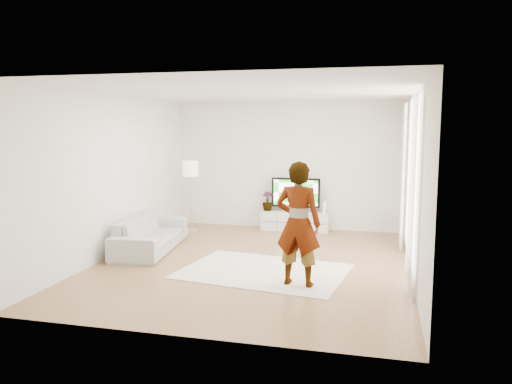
% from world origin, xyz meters
% --- Properties ---
extents(floor, '(6.00, 6.00, 0.00)m').
position_xyz_m(floor, '(0.00, 0.00, 0.00)').
color(floor, '#A17D48').
rests_on(floor, ground).
extents(ceiling, '(6.00, 6.00, 0.00)m').
position_xyz_m(ceiling, '(0.00, 0.00, 2.80)').
color(ceiling, white).
rests_on(ceiling, wall_back).
extents(wall_left, '(0.02, 6.00, 2.80)m').
position_xyz_m(wall_left, '(-2.50, 0.00, 1.40)').
color(wall_left, white).
rests_on(wall_left, floor).
extents(wall_right, '(0.02, 6.00, 2.80)m').
position_xyz_m(wall_right, '(2.50, 0.00, 1.40)').
color(wall_right, white).
rests_on(wall_right, floor).
extents(wall_back, '(5.00, 0.02, 2.80)m').
position_xyz_m(wall_back, '(0.00, 3.00, 1.40)').
color(wall_back, white).
rests_on(wall_back, floor).
extents(wall_front, '(5.00, 0.02, 2.80)m').
position_xyz_m(wall_front, '(0.00, -3.00, 1.40)').
color(wall_front, white).
rests_on(wall_front, floor).
extents(window, '(0.01, 2.60, 2.50)m').
position_xyz_m(window, '(2.48, 0.30, 1.45)').
color(window, white).
rests_on(window, wall_right).
extents(curtain_near, '(0.04, 0.70, 2.60)m').
position_xyz_m(curtain_near, '(2.40, -1.00, 1.35)').
color(curtain_near, white).
rests_on(curtain_near, floor).
extents(curtain_far, '(0.04, 0.70, 2.60)m').
position_xyz_m(curtain_far, '(2.40, 1.60, 1.35)').
color(curtain_far, white).
rests_on(curtain_far, floor).
extents(media_console, '(1.46, 0.42, 0.41)m').
position_xyz_m(media_console, '(0.24, 2.76, 0.21)').
color(media_console, silver).
rests_on(media_console, floor).
extents(television, '(1.05, 0.21, 0.73)m').
position_xyz_m(television, '(0.24, 2.79, 0.81)').
color(television, black).
rests_on(television, media_console).
extents(game_console, '(0.07, 0.18, 0.25)m').
position_xyz_m(game_console, '(0.88, 2.76, 0.53)').
color(game_console, white).
rests_on(game_console, media_console).
extents(potted_plant, '(0.27, 0.27, 0.42)m').
position_xyz_m(potted_plant, '(-0.38, 2.77, 0.62)').
color(potted_plant, '#3F7238').
rests_on(potted_plant, media_console).
extents(rug, '(2.73, 2.14, 0.01)m').
position_xyz_m(rug, '(0.27, -0.43, 0.01)').
color(rug, white).
rests_on(rug, floor).
extents(player, '(0.69, 0.50, 1.77)m').
position_xyz_m(player, '(0.90, -0.97, 0.90)').
color(player, '#334772').
rests_on(player, rug).
extents(sofa, '(1.10, 2.22, 0.62)m').
position_xyz_m(sofa, '(-2.04, 0.40, 0.31)').
color(sofa, '#B9B9B4').
rests_on(sofa, floor).
extents(floor_lamp, '(0.34, 0.34, 1.52)m').
position_xyz_m(floor_lamp, '(-1.94, 2.19, 1.28)').
color(floor_lamp, silver).
rests_on(floor_lamp, floor).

